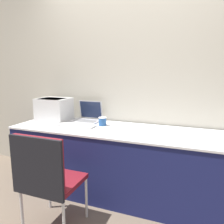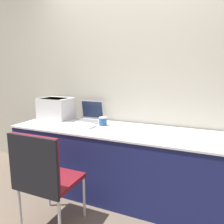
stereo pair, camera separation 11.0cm
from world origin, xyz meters
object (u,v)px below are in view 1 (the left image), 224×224
Objects in this scene: external_keyboard at (76,125)px; coffee_cup at (102,121)px; chair at (45,174)px; printer at (54,108)px; laptop_left at (88,117)px.

coffee_cup reaches higher than external_keyboard.
chair is at bearing -97.38° from coffee_cup.
laptop_left is (0.43, 0.11, -0.10)m from printer.
printer is at bearing 157.48° from external_keyboard.
printer is 0.70m from coffee_cup.
printer is 0.88× the size of external_keyboard.
coffee_cup is 0.96m from chair.
laptop_left is at bearing 152.50° from coffee_cup.
laptop_left reaches higher than chair.
chair reaches higher than coffee_cup.
printer is at bearing 121.18° from chair.
external_keyboard is (0.43, -0.18, -0.15)m from printer.
chair is at bearing -58.82° from printer.
coffee_cup is at bearing 82.62° from chair.
laptop_left reaches higher than coffee_cup.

